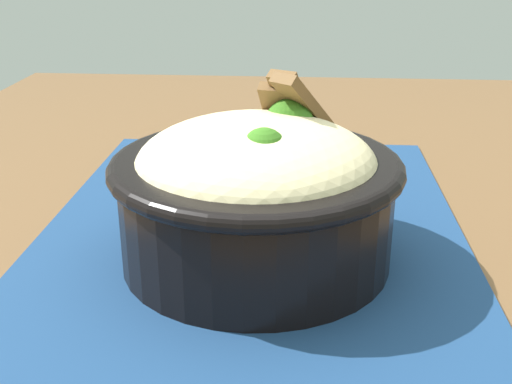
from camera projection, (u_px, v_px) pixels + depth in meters
The scene contains 4 objects.
table at pixel (232, 306), 0.55m from camera, with size 1.11×0.77×0.78m.
placemat at pixel (252, 231), 0.49m from camera, with size 0.44×0.32×0.00m, color navy.
bowl at pixel (257, 188), 0.43m from camera, with size 0.22×0.22×0.13m.
fork at pixel (262, 185), 0.58m from camera, with size 0.02×0.13×0.00m.
Camera 1 is at (-0.47, -0.06, 0.99)m, focal length 45.08 mm.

